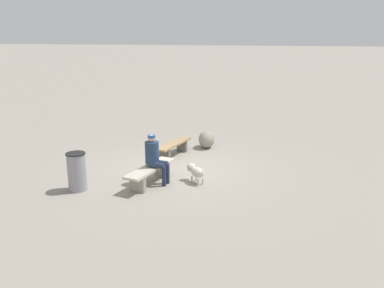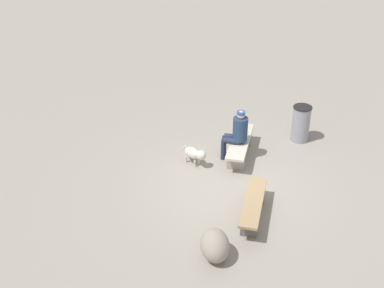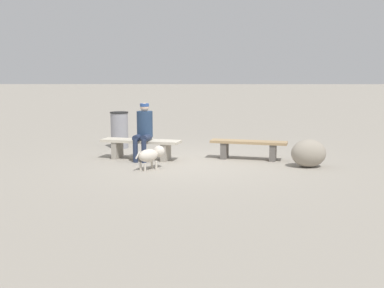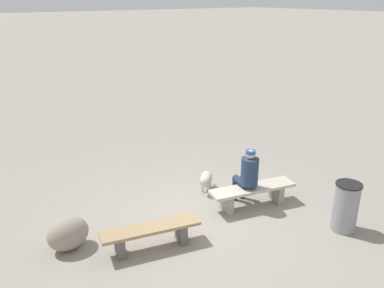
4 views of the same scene
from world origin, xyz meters
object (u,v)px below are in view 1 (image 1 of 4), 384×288
(bench_left, at_px, (174,147))
(boulder, at_px, (207,139))
(bench_right, at_px, (151,172))
(trash_bin, at_px, (77,172))
(dog, at_px, (195,171))
(seated_person, at_px, (155,156))

(bench_left, xyz_separation_m, boulder, (-1.16, 0.85, -0.01))
(bench_right, bearing_deg, trash_bin, -50.12)
(boulder, bearing_deg, dog, 4.94)
(boulder, bearing_deg, trash_bin, -29.31)
(seated_person, height_order, dog, seated_person)
(bench_left, distance_m, seated_person, 2.41)
(bench_left, relative_size, boulder, 2.43)
(seated_person, bearing_deg, bench_right, -38.46)
(bench_left, bearing_deg, trash_bin, -12.34)
(bench_right, relative_size, seated_person, 1.46)
(bench_right, height_order, dog, dog)
(bench_right, xyz_separation_m, trash_bin, (0.78, -1.64, 0.16))
(trash_bin, bearing_deg, bench_right, 115.56)
(bench_left, xyz_separation_m, trash_bin, (3.23, -1.62, 0.18))
(bench_right, relative_size, boulder, 2.59)
(trash_bin, bearing_deg, dog, 112.56)
(seated_person, relative_size, dog, 2.24)
(bench_left, xyz_separation_m, seated_person, (2.37, 0.11, 0.44))
(bench_right, xyz_separation_m, dog, (-0.36, 1.11, -0.02))
(seated_person, distance_m, boulder, 3.63)
(seated_person, bearing_deg, dog, 116.57)
(trash_bin, bearing_deg, seated_person, 116.49)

